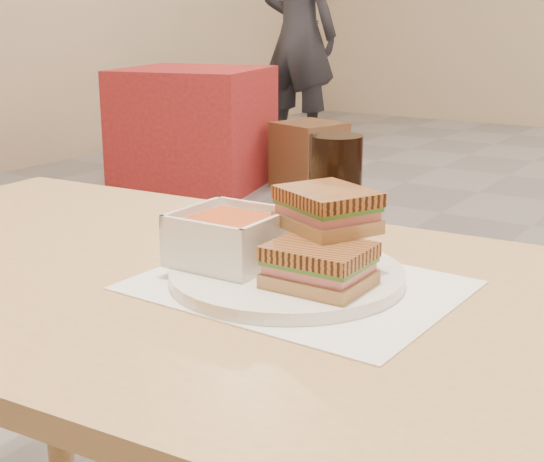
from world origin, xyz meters
The scene contains 11 objects.
main_table centered at (-0.12, -2.02, 0.64)m, with size 1.25×0.79×0.75m.
tray_liner centered at (0.04, -1.98, 0.75)m, with size 0.38×0.30×0.00m.
plate centered at (0.02, -1.98, 0.76)m, with size 0.29×0.29×0.02m.
soup_bowl centered at (-0.06, -1.99, 0.80)m, with size 0.13×0.13×0.07m.
panini_lower centered at (0.08, -2.01, 0.79)m, with size 0.11×0.09×0.05m.
panini_upper centered at (0.05, -1.95, 0.84)m, with size 0.14×0.13×0.05m.
cola_glass centered at (-0.01, -1.81, 0.83)m, with size 0.07×0.07×0.16m.
bg_table_0 centered at (-2.61, 1.06, 0.37)m, with size 1.03×1.03×0.75m.
bg_chair_0l centered at (-2.86, 1.62, 0.24)m, with size 0.45×0.45×0.49m.
bg_chair_0r centered at (-1.96, 1.41, 0.21)m, with size 0.46×0.46×0.42m.
patron_a centered at (-2.79, 2.62, 0.92)m, with size 0.69×0.47×1.83m.
Camera 1 is at (0.50, -2.74, 1.07)m, focal length 50.60 mm.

